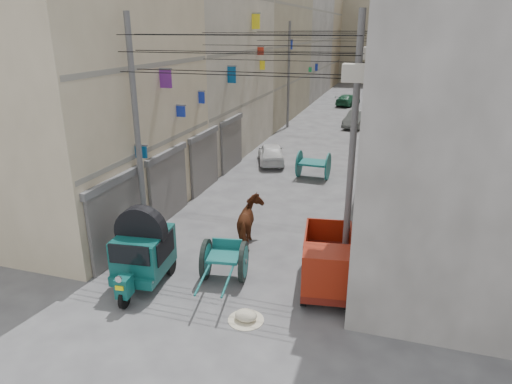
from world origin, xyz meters
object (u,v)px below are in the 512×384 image
at_px(auto_rickshaw, 143,250).
at_px(distant_car_grey, 357,119).
at_px(mini_truck, 327,268).
at_px(horse, 251,223).
at_px(distant_car_green, 348,100).
at_px(distant_car_white, 271,153).
at_px(second_cart, 313,164).
at_px(feed_sack, 246,315).
at_px(tonga_cart, 225,260).

bearing_deg(auto_rickshaw, distant_car_grey, 75.17).
xyz_separation_m(mini_truck, distant_car_grey, (-1.54, 25.14, -0.21)).
relative_size(horse, distant_car_grey, 0.52).
xyz_separation_m(distant_car_grey, distant_car_green, (-1.97, 10.72, -0.09)).
bearing_deg(distant_car_white, distant_car_grey, -127.06).
height_order(mini_truck, second_cart, mini_truck).
bearing_deg(horse, auto_rickshaw, 41.16).
bearing_deg(feed_sack, horse, 106.39).
relative_size(second_cart, horse, 0.81).
bearing_deg(distant_car_white, second_cart, 124.24).
relative_size(mini_truck, distant_car_green, 0.87).
distance_m(mini_truck, feed_sack, 2.80).
xyz_separation_m(tonga_cart, mini_truck, (3.19, 0.09, 0.19)).
bearing_deg(distant_car_white, distant_car_green, -114.20).
bearing_deg(horse, feed_sack, 91.60).
xyz_separation_m(second_cart, horse, (-0.71, -8.53, 0.10)).
bearing_deg(auto_rickshaw, horse, 49.68).
relative_size(second_cart, distant_car_white, 0.47).
xyz_separation_m(auto_rickshaw, feed_sack, (3.62, -0.94, -0.98)).
bearing_deg(mini_truck, tonga_cart, 173.50).
bearing_deg(second_cart, distant_car_white, 145.96).
height_order(auto_rickshaw, distant_car_white, auto_rickshaw).
relative_size(auto_rickshaw, feed_sack, 4.56).
distance_m(mini_truck, second_cart, 11.21).
distance_m(tonga_cart, mini_truck, 3.20).
distance_m(mini_truck, horse, 3.97).
height_order(second_cart, feed_sack, second_cart).
bearing_deg(tonga_cart, distant_car_white, 89.84).
bearing_deg(horse, mini_truck, 127.72).
distance_m(distant_car_grey, distant_car_green, 10.90).
distance_m(distant_car_white, distant_car_green, 22.88).
xyz_separation_m(mini_truck, feed_sack, (-1.86, -1.97, -0.70)).
distance_m(distant_car_white, distant_car_grey, 12.67).
bearing_deg(auto_rickshaw, distant_car_green, 80.68).
distance_m(auto_rickshaw, distant_car_green, 36.95).
distance_m(tonga_cart, second_cart, 11.06).
distance_m(tonga_cart, horse, 2.52).
xyz_separation_m(distant_car_white, distant_car_grey, (3.79, 12.09, 0.05)).
bearing_deg(feed_sack, mini_truck, 46.70).
xyz_separation_m(second_cart, feed_sack, (0.59, -12.92, -0.61)).
bearing_deg(tonga_cart, mini_truck, -7.73).
distance_m(tonga_cart, feed_sack, 2.36).
bearing_deg(distant_car_grey, horse, -83.17).
distance_m(auto_rickshaw, second_cart, 12.36).
height_order(mini_truck, distant_car_grey, mini_truck).
bearing_deg(distant_car_grey, distant_car_green, 111.31).
bearing_deg(tonga_cart, horse, 79.63).
distance_m(feed_sack, distant_car_green, 37.87).
bearing_deg(tonga_cart, auto_rickshaw, -167.12).
distance_m(horse, distant_car_white, 10.87).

